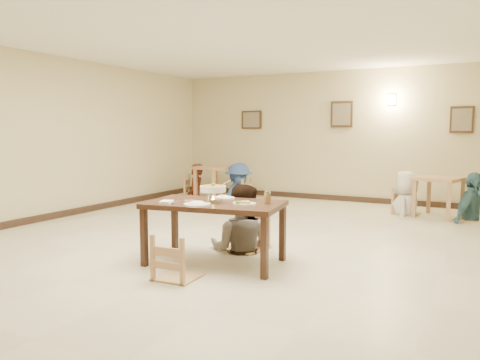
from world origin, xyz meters
The scene contains 31 objects.
floor centered at (0.00, 0.00, 0.00)m, with size 10.00×10.00×0.00m, color beige.
ceiling centered at (0.00, 0.00, 3.00)m, with size 10.00×10.00×0.00m, color white.
wall_back centered at (0.00, 5.00, 1.50)m, with size 10.00×10.00×0.00m, color beige.
wall_left centered at (-4.00, 0.00, 1.50)m, with size 10.00×10.00×0.00m, color beige.
baseboard_back centered at (0.00, 4.97, 0.06)m, with size 8.00×0.06×0.12m, color #2F1F17.
baseboard_left centered at (-3.97, 0.00, 0.06)m, with size 0.06×10.00×0.12m, color #2F1F17.
picture_a centered at (-2.20, 4.96, 1.90)m, with size 0.55×0.04×0.45m.
picture_b centered at (0.10, 4.96, 2.00)m, with size 0.50×0.04×0.60m.
picture_c centered at (2.60, 4.96, 1.85)m, with size 0.45×0.04×0.55m.
wall_sconce centered at (1.20, 4.96, 2.30)m, with size 0.16×0.05×0.22m, color #FFD88C.
main_table centered at (0.17, -0.85, 0.68)m, with size 1.74×1.14×0.76m.
chair_far centered at (0.19, -0.06, 0.54)m, with size 0.51×0.51×1.09m.
chair_near centered at (0.10, -1.54, 0.48)m, with size 0.45×0.45×0.96m.
main_diner centered at (0.15, -0.12, 0.91)m, with size 0.88×0.69×1.82m, color gray.
curry_warmer centered at (0.17, -0.89, 0.93)m, with size 0.35×0.31×0.28m.
rice_plate_far centered at (0.13, -0.56, 0.78)m, with size 0.29×0.29×0.07m.
rice_plate_near centered at (0.13, -1.17, 0.78)m, with size 0.32×0.32×0.07m.
fried_plate centered at (0.59, -0.87, 0.78)m, with size 0.29×0.29×0.06m.
chili_dish centered at (-0.10, -0.98, 0.77)m, with size 0.12×0.12×0.03m.
napkin_cutlery centered at (-0.28, -1.20, 0.78)m, with size 0.20×0.28×0.03m.
drink_glass centered at (0.78, -0.64, 0.83)m, with size 0.08×0.08×0.15m.
bg_table_left centered at (-2.57, 3.79, 0.65)m, with size 0.99×0.99×0.79m.
bg_table_right centered at (2.31, 3.75, 0.62)m, with size 0.96×0.96×0.76m.
bg_chair_ll centered at (-3.18, 3.86, 0.52)m, with size 0.49×0.49×1.05m.
bg_chair_lr centered at (-1.97, 3.84, 0.50)m, with size 0.47×0.47×1.01m.
bg_chair_rl centered at (1.74, 3.82, 0.48)m, with size 0.45×0.45×0.97m.
bg_chair_rr centered at (2.89, 3.69, 0.52)m, with size 0.49×0.49×1.05m.
bg_diner_a centered at (-3.18, 3.86, 0.83)m, with size 0.61×0.40×1.66m, color #592419.
bg_diner_b centered at (-1.97, 3.84, 0.89)m, with size 1.15×0.66×1.78m, color #3B5DA5.
bg_diner_c centered at (1.74, 3.82, 0.85)m, with size 0.83×0.54×1.70m, color silver.
bg_diner_d centered at (2.89, 3.69, 0.88)m, with size 1.03×0.43×1.76m, color teal.
Camera 1 is at (3.05, -5.68, 1.62)m, focal length 35.00 mm.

